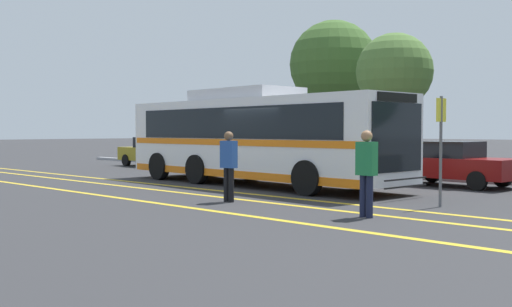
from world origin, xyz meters
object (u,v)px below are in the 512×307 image
transit_bus (256,136)px  tree_1 (334,65)px  parked_car_1 (228,156)px  pedestrian_1 (229,162)px  parked_car_0 (155,152)px  bus_stop_sign (441,137)px  parked_car_3 (453,164)px  tree_0 (394,72)px  parked_car_2 (321,159)px  pedestrian_0 (366,167)px

transit_bus → tree_1: bearing=-152.5°
transit_bus → parked_car_1: (-5.53, 3.96, -0.95)m
parked_car_1 → pedestrian_1: bearing=49.3°
parked_car_0 → bus_stop_sign: bearing=-102.0°
transit_bus → parked_car_3: bearing=133.4°
parked_car_3 → parked_car_1: bearing=-86.1°
bus_stop_sign → tree_0: (-6.68, 9.01, 2.65)m
parked_car_2 → parked_car_0: bearing=90.5°
parked_car_0 → parked_car_1: bearing=-85.3°
parked_car_3 → tree_1: tree_1 is taller
parked_car_1 → parked_car_3: (10.50, 0.19, 0.05)m
parked_car_3 → pedestrian_1: size_ratio=2.30×
parked_car_1 → parked_car_0: bearing=-86.0°
parked_car_1 → parked_car_2: (5.31, -0.09, 0.05)m
parked_car_0 → pedestrian_1: bearing=-116.2°
bus_stop_sign → tree_1: tree_1 is taller
parked_car_3 → parked_car_2: bearing=-84.0°
transit_bus → parked_car_0: transit_bus is taller
tree_0 → tree_1: bearing=151.7°
pedestrian_1 → bus_stop_sign: bearing=29.7°
bus_stop_sign → pedestrian_1: bearing=-53.6°
parked_car_0 → parked_car_2: size_ratio=1.12×
parked_car_2 → parked_car_1: bearing=89.3°
parked_car_3 → tree_0: (-4.43, 3.71, 3.57)m
parked_car_0 → tree_1: size_ratio=0.59×
pedestrian_1 → parked_car_2: bearing=108.4°
parked_car_2 → bus_stop_sign: (7.44, -5.02, 0.92)m
transit_bus → tree_1: 12.23m
parked_car_2 → tree_1: (-4.51, 6.82, 4.49)m
parked_car_0 → parked_car_3: bearing=-85.5°
pedestrian_1 → parked_car_0: bearing=147.2°
transit_bus → pedestrian_1: bearing=39.5°
parked_car_1 → parked_car_2: parked_car_2 is taller
parked_car_1 → parked_car_3: size_ratio=1.04×
transit_bus → parked_car_3: transit_bus is taller
parked_car_1 → parked_car_3: 10.51m
parked_car_2 → pedestrian_1: pedestrian_1 is taller
parked_car_1 → tree_1: tree_1 is taller
parked_car_2 → tree_0: tree_0 is taller
parked_car_0 → tree_0: size_ratio=0.74×
parked_car_2 → pedestrian_1: 8.42m
transit_bus → parked_car_1: size_ratio=2.67×
parked_car_2 → transit_bus: bearing=-176.5°
pedestrian_0 → parked_car_0: bearing=-21.3°
bus_stop_sign → tree_0: tree_0 is taller
parked_car_0 → pedestrian_1: (13.70, -7.80, 0.29)m
tree_1 → parked_car_2: bearing=-56.5°
tree_1 → tree_0: bearing=-28.3°
parked_car_3 → bus_stop_sign: (2.25, -5.30, 0.92)m
transit_bus → tree_1: size_ratio=1.54×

